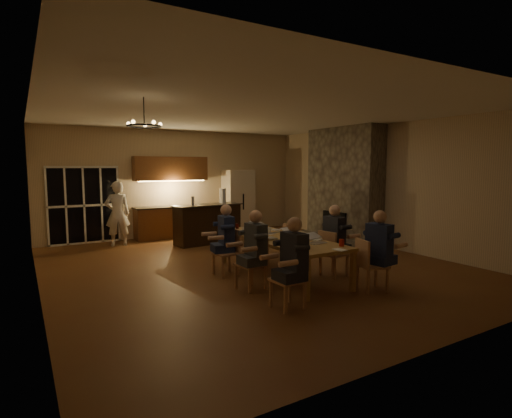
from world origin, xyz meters
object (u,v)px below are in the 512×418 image
Objects in this scene: chair_right_near at (372,265)px; laptop_e at (246,226)px; mug_front at (291,239)px; redcup_mid at (251,233)px; mug_mid at (270,230)px; person_left_far at (226,239)px; chandelier at (144,126)px; bar_blender at (223,196)px; chair_left_far at (226,253)px; person_left_near at (294,264)px; laptop_f at (260,224)px; chair_right_mid at (334,253)px; plate_near at (316,240)px; plate_far at (275,230)px; person_right_near at (379,251)px; laptop_c at (268,233)px; can_right at (287,230)px; laptop_b at (317,237)px; standing_person at (117,214)px; laptop_a at (298,241)px; plate_left at (294,246)px; refrigerator at (238,201)px; bar_island at (208,224)px; mug_back at (244,230)px; laptop_d at (293,231)px; bar_bottle at (193,201)px; can_cola at (237,226)px; chair_right_far at (297,244)px; dining_table at (280,256)px; chair_left_mid at (251,264)px; person_left_mid at (256,250)px; redcup_near at (342,243)px; person_right_mid at (334,240)px; redcup_far at (253,225)px.

laptop_e is at bearing 37.00° from chair_right_near.
redcup_mid reaches higher than mug_front.
person_left_far is at bearing 179.55° from mug_mid.
bar_blender is (3.18, 3.73, -1.46)m from chandelier.
chair_left_far is 2.21m from person_left_near.
laptop_f is at bearing 111.81° from chair_left_far.
mug_mid is (-0.71, 1.19, 0.36)m from chair_right_mid.
bar_blender is at bearing 86.78° from plate_near.
plate_far is at bearing 93.92° from chair_left_far.
person_right_near is 4.31× the size of laptop_c.
laptop_b is at bearing -97.94° from can_right.
standing_person reaches higher than mug_mid.
laptop_a is (0.56, 0.66, 0.17)m from person_left_near.
plate_far is (0.57, -0.27, -0.10)m from laptop_e.
plate_left is (-0.69, -0.26, 0.00)m from plate_near.
standing_person is (-3.88, -0.44, -0.14)m from refrigerator.
bar_island is 3.12m from mug_mid.
person_left_far is (-1.67, 2.22, 0.24)m from chair_right_near.
mug_back is at bearing 18.45° from person_right_near.
person_left_near is 2.11m from redcup_mid.
redcup_mid is at bearing 129.62° from laptop_d.
plate_near is 4.34m from bar_bottle.
can_cola is at bearing 93.95° from laptop_d.
chair_right_far is (-0.06, 1.11, 0.00)m from chair_right_mid.
chair_left_far reaches higher than mug_mid.
laptop_b is (0.22, -0.83, 0.49)m from dining_table.
chair_left_far is 1.69m from laptop_a.
laptop_f is 0.77× the size of bar_blender.
person_left_near is 4.31× the size of laptop_c.
mug_back is (-0.03, 1.80, -0.06)m from laptop_a.
laptop_b reaches higher than chair_right_mid.
can_cola is at bearing 147.77° from chair_left_mid.
refrigerator is 6.25× the size of laptop_e.
laptop_b is (1.12, -1.39, 0.42)m from chair_left_far.
can_right is at bearing -106.64° from refrigerator.
person_left_far reaches higher than can_right.
mug_back is at bearing 157.93° from person_left_mid.
laptop_a is (-1.18, -0.41, 0.42)m from chair_right_mid.
standing_person is at bearing -169.77° from person_left_near.
plate_far is (1.26, 1.30, 0.07)m from person_left_mid.
redcup_near is at bearing -71.64° from dining_table.
chair_right_near is 7.42× the size of can_right.
bar_island is 4.99m from chandelier.
chair_right_mid is 2.06m from person_left_near.
bar_island is at bearing 11.08° from person_right_mid.
person_left_mid is at bearing -111.57° from mug_back.
chandelier is (-1.66, 1.76, 2.06)m from person_left_near.
dining_table is 25.50× the size of redcup_mid.
bar_bottle reaches higher than chair_left_mid.
redcup_far is at bearing 89.22° from mug_mid.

